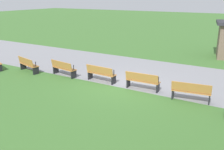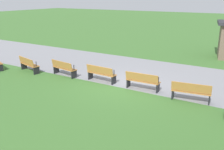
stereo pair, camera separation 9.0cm
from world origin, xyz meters
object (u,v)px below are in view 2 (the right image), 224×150
object	(u,v)px
bench_6	(191,92)
bench_3	(64,68)
bench_5	(142,81)
bench_2	(29,64)
bench_4	(101,73)

from	to	relation	value
bench_6	bench_3	bearing A→B (deg)	171.62
bench_5	bench_6	world-z (taller)	same
bench_6	bench_2	bearing A→B (deg)	174.40
bench_3	bench_5	size ratio (longest dim) A/B	1.02
bench_3	bench_5	world-z (taller)	same
bench_3	bench_4	distance (m)	2.41
bench_2	bench_6	xyz separation A→B (m)	(9.56, 0.46, 0.00)
bench_2	bench_4	size ratio (longest dim) A/B	1.03
bench_2	bench_5	bearing A→B (deg)	19.53
bench_4	bench_5	xyz separation A→B (m)	(2.41, 0.00, 0.00)
bench_2	bench_4	distance (m)	4.81
bench_5	bench_4	bearing A→B (deg)	177.21
bench_4	bench_6	bearing A→B (deg)	0.02
bench_3	bench_5	xyz separation A→B (m)	(4.80, 0.23, 0.00)
bench_3	bench_4	size ratio (longest dim) A/B	1.02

